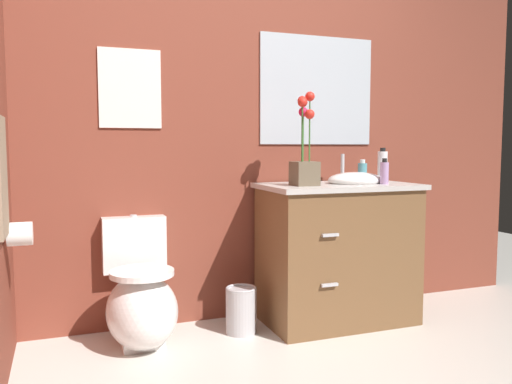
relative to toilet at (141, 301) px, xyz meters
name	(u,v)px	position (x,y,z in m)	size (l,w,h in m)	color
wall_back	(261,121)	(0.82, 0.30, 1.01)	(3.94, 0.05, 2.50)	brown
toilet	(141,301)	(0.00, 0.00, 0.00)	(0.38, 0.59, 0.69)	white
vanity_cabinet	(338,251)	(1.20, -0.03, 0.20)	(0.94, 0.56, 1.04)	brown
flower_vase	(305,156)	(0.95, -0.08, 0.78)	(0.14, 0.14, 0.55)	brown
soap_bottle	(384,173)	(1.45, -0.15, 0.68)	(0.05, 0.05, 0.16)	#B28CBF
lotion_bottle	(382,166)	(1.57, 0.06, 0.72)	(0.06, 0.06, 0.22)	white
hand_wash_bottle	(362,172)	(1.44, 0.08, 0.68)	(0.06, 0.06, 0.14)	teal
trash_bin	(241,310)	(0.57, -0.02, -0.11)	(0.18, 0.18, 0.27)	#B7B7BC
wall_poster	(130,89)	(0.00, 0.27, 1.17)	(0.35, 0.01, 0.45)	silver
wall_mirror	(317,91)	(1.20, 0.27, 1.21)	(0.80, 0.01, 0.70)	#B2BCC6
hanging_towel	(1,177)	(-0.63, -0.36, 0.71)	(0.03, 0.28, 0.52)	gray
toilet_paper_roll	(20,234)	(-0.58, -0.20, 0.44)	(0.11, 0.11, 0.11)	white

